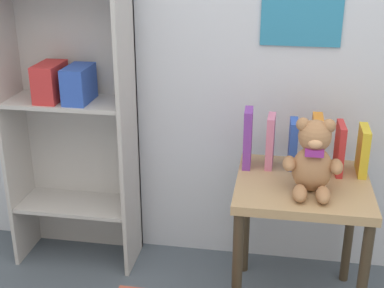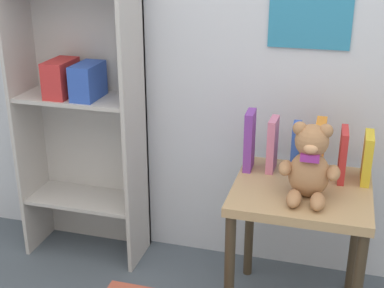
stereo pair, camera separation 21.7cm
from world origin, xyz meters
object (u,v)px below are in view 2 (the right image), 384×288
Objects in this scene: display_table at (300,210)px; teddy_bear at (310,165)px; bookshelf_side at (79,75)px; book_standing_purple at (250,140)px; book_standing_yellow at (367,158)px; book_standing_pink at (272,145)px; book_standing_red at (343,155)px; book_standing_blue at (296,148)px; book_standing_orange at (319,148)px.

teddy_bear reaches higher than display_table.
bookshelf_side is 6.45× the size of book_standing_purple.
display_table is 0.33m from book_standing_yellow.
book_standing_pink is (0.09, 0.01, -0.01)m from book_standing_purple.
book_standing_red is (0.11, 0.20, -0.03)m from teddy_bear.
display_table is 2.03× the size of teddy_bear.
bookshelf_side is 0.93m from book_standing_pink.
book_standing_yellow is at bearing 45.24° from teddy_bear.
teddy_bear reaches higher than book_standing_blue.
display_table is at bearing -42.17° from book_standing_pink.
bookshelf_side is 1.12m from teddy_bear.
book_standing_blue is at bearing 5.78° from book_standing_purple.
book_standing_blue is at bearing 171.07° from book_standing_red.
book_standing_blue is at bearing 178.36° from book_standing_orange.
book_standing_orange is 0.09m from book_standing_red.
book_standing_pink is at bearing 127.53° from teddy_bear.
teddy_bear is (0.02, -0.08, 0.23)m from display_table.
display_table is 2.64× the size of book_standing_pink.
book_standing_blue is 0.19m from book_standing_red.
book_standing_pink reaches higher than book_standing_blue.
book_standing_yellow is (0.37, -0.00, -0.01)m from book_standing_pink.
book_standing_yellow reaches higher than display_table.
book_standing_orange reaches higher than display_table.
book_standing_blue reaches higher than display_table.
book_standing_blue is at bearing 107.53° from teddy_bear.
bookshelf_side is 1.11m from book_standing_orange.
book_standing_pink reaches higher than display_table.
book_standing_yellow is (0.46, 0.01, -0.03)m from book_standing_purple.
book_standing_pink is 0.28m from book_standing_red.
bookshelf_side is 1.29m from book_standing_yellow.
display_table is at bearing -149.70° from book_standing_yellow.
book_standing_pink is 0.98× the size of book_standing_orange.
book_standing_red is at bearing 60.00° from teddy_bear.
book_standing_red is at bearing -173.06° from book_standing_yellow.
display_table is at bearing -73.93° from book_standing_blue.
teddy_bear is at bearing -134.06° from book_standing_yellow.
book_standing_purple reaches higher than book_standing_blue.
bookshelf_side reaches higher than book_standing_orange.
display_table is at bearing -28.97° from book_standing_purple.
book_standing_pink is at bearing 136.04° from display_table.
book_standing_orange is at bearing -3.43° from book_standing_blue.
bookshelf_side reaches higher than book_standing_red.
book_standing_orange reaches higher than book_standing_red.
display_table is at bearing -13.04° from bookshelf_side.
book_standing_orange is 0.19m from book_standing_yellow.
book_standing_blue is (-0.07, 0.22, -0.03)m from teddy_bear.
bookshelf_side is 7.20× the size of book_standing_pink.
book_standing_purple is at bearing -174.53° from book_standing_blue.
book_standing_orange reaches higher than book_standing_yellow.
book_standing_blue is (-0.05, 0.14, 0.20)m from display_table.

